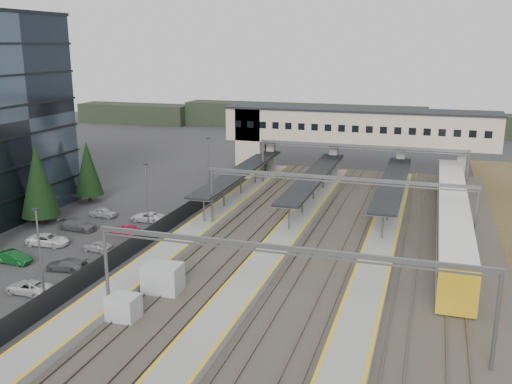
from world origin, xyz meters
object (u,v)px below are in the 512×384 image
(train, at_px, (452,215))
(footbridge, at_px, (339,130))
(relay_cabin_near, at_px, (163,279))
(relay_cabin_far, at_px, (124,308))

(train, bearing_deg, footbridge, 126.91)
(relay_cabin_near, bearing_deg, train, 45.10)
(relay_cabin_near, xyz_separation_m, relay_cabin_far, (-0.63, -5.41, -0.27))
(relay_cabin_near, height_order, relay_cabin_far, relay_cabin_near)
(relay_cabin_far, bearing_deg, footbridge, 81.13)
(relay_cabin_near, distance_m, train, 33.44)
(relay_cabin_near, distance_m, relay_cabin_far, 5.46)
(footbridge, bearing_deg, relay_cabin_near, -99.14)
(relay_cabin_far, distance_m, footbridge, 51.87)
(footbridge, xyz_separation_m, train, (16.30, -21.70, -5.71))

